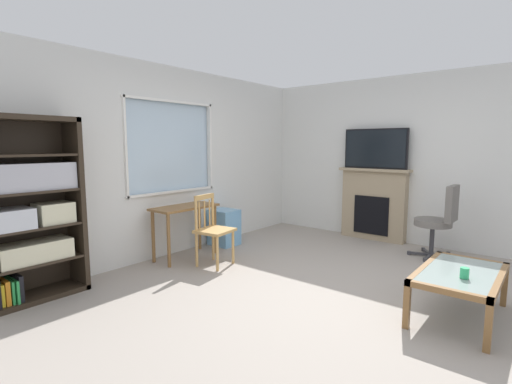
{
  "coord_description": "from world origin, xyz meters",
  "views": [
    {
      "loc": [
        -3.36,
        -1.71,
        1.53
      ],
      "look_at": [
        -0.09,
        0.95,
        0.99
      ],
      "focal_mm": 26.14,
      "sensor_mm": 36.0,
      "label": 1
    }
  ],
  "objects_px": {
    "office_chair": "(440,218)",
    "desk_under_window": "(185,215)",
    "coffee_table": "(460,277)",
    "plastic_drawer_unit": "(224,227)",
    "fireplace": "(374,204)",
    "bookshelf": "(30,212)",
    "sippy_cup": "(465,273)",
    "tv": "(375,149)",
    "wooden_chair": "(213,229)"
  },
  "relations": [
    {
      "from": "tv",
      "to": "sippy_cup",
      "type": "relative_size",
      "value": 11.18
    },
    {
      "from": "office_chair",
      "to": "coffee_table",
      "type": "xyz_separation_m",
      "value": [
        -1.75,
        -0.58,
        -0.19
      ]
    },
    {
      "from": "tv",
      "to": "office_chair",
      "type": "height_order",
      "value": "tv"
    },
    {
      "from": "desk_under_window",
      "to": "fireplace",
      "type": "distance_m",
      "value": 3.03
    },
    {
      "from": "desk_under_window",
      "to": "tv",
      "type": "height_order",
      "value": "tv"
    },
    {
      "from": "wooden_chair",
      "to": "coffee_table",
      "type": "distance_m",
      "value": 2.77
    },
    {
      "from": "desk_under_window",
      "to": "wooden_chair",
      "type": "xyz_separation_m",
      "value": [
        0.01,
        -0.51,
        -0.12
      ]
    },
    {
      "from": "tv",
      "to": "sippy_cup",
      "type": "xyz_separation_m",
      "value": [
        -2.37,
        -1.73,
        -1.0
      ]
    },
    {
      "from": "desk_under_window",
      "to": "coffee_table",
      "type": "bearing_deg",
      "value": -83.43
    },
    {
      "from": "office_chair",
      "to": "desk_under_window",
      "type": "bearing_deg",
      "value": 128.43
    },
    {
      "from": "bookshelf",
      "to": "plastic_drawer_unit",
      "type": "height_order",
      "value": "bookshelf"
    },
    {
      "from": "plastic_drawer_unit",
      "to": "office_chair",
      "type": "relative_size",
      "value": 0.54
    },
    {
      "from": "wooden_chair",
      "to": "sippy_cup",
      "type": "height_order",
      "value": "wooden_chair"
    },
    {
      "from": "plastic_drawer_unit",
      "to": "fireplace",
      "type": "relative_size",
      "value": 0.47
    },
    {
      "from": "bookshelf",
      "to": "fireplace",
      "type": "bearing_deg",
      "value": -20.98
    },
    {
      "from": "bookshelf",
      "to": "desk_under_window",
      "type": "xyz_separation_m",
      "value": [
        1.84,
        -0.11,
        -0.29
      ]
    },
    {
      "from": "bookshelf",
      "to": "office_chair",
      "type": "bearing_deg",
      "value": -35.13
    },
    {
      "from": "fireplace",
      "to": "tv",
      "type": "relative_size",
      "value": 1.14
    },
    {
      "from": "bookshelf",
      "to": "office_chair",
      "type": "xyz_separation_m",
      "value": [
        3.97,
        -2.79,
        -0.32
      ]
    },
    {
      "from": "plastic_drawer_unit",
      "to": "coffee_table",
      "type": "bearing_deg",
      "value": -97.37
    },
    {
      "from": "desk_under_window",
      "to": "sippy_cup",
      "type": "bearing_deg",
      "value": -86.7
    },
    {
      "from": "wooden_chair",
      "to": "office_chair",
      "type": "distance_m",
      "value": 3.03
    },
    {
      "from": "plastic_drawer_unit",
      "to": "fireplace",
      "type": "height_order",
      "value": "fireplace"
    },
    {
      "from": "sippy_cup",
      "to": "office_chair",
      "type": "bearing_deg",
      "value": 18.24
    },
    {
      "from": "bookshelf",
      "to": "coffee_table",
      "type": "bearing_deg",
      "value": -56.66
    },
    {
      "from": "fireplace",
      "to": "sippy_cup",
      "type": "height_order",
      "value": "fireplace"
    },
    {
      "from": "coffee_table",
      "to": "sippy_cup",
      "type": "height_order",
      "value": "sippy_cup"
    },
    {
      "from": "plastic_drawer_unit",
      "to": "fireplace",
      "type": "bearing_deg",
      "value": -42.59
    },
    {
      "from": "bookshelf",
      "to": "wooden_chair",
      "type": "xyz_separation_m",
      "value": [
        1.85,
        -0.62,
        -0.41
      ]
    },
    {
      "from": "bookshelf",
      "to": "office_chair",
      "type": "relative_size",
      "value": 1.8
    },
    {
      "from": "bookshelf",
      "to": "fireplace",
      "type": "relative_size",
      "value": 1.57
    },
    {
      "from": "tv",
      "to": "coffee_table",
      "type": "xyz_separation_m",
      "value": [
        -2.19,
        -1.67,
        -1.1
      ]
    },
    {
      "from": "tv",
      "to": "sippy_cup",
      "type": "distance_m",
      "value": 3.11
    },
    {
      "from": "bookshelf",
      "to": "sippy_cup",
      "type": "height_order",
      "value": "bookshelf"
    },
    {
      "from": "wooden_chair",
      "to": "plastic_drawer_unit",
      "type": "xyz_separation_m",
      "value": [
        0.79,
        0.56,
        -0.19
      ]
    },
    {
      "from": "desk_under_window",
      "to": "sippy_cup",
      "type": "distance_m",
      "value": 3.33
    },
    {
      "from": "wooden_chair",
      "to": "sippy_cup",
      "type": "distance_m",
      "value": 2.81
    },
    {
      "from": "desk_under_window",
      "to": "plastic_drawer_unit",
      "type": "relative_size",
      "value": 1.67
    },
    {
      "from": "desk_under_window",
      "to": "plastic_drawer_unit",
      "type": "bearing_deg",
      "value": 3.56
    },
    {
      "from": "bookshelf",
      "to": "desk_under_window",
      "type": "distance_m",
      "value": 1.87
    },
    {
      "from": "office_chair",
      "to": "coffee_table",
      "type": "distance_m",
      "value": 1.86
    },
    {
      "from": "coffee_table",
      "to": "desk_under_window",
      "type": "bearing_deg",
      "value": 96.57
    },
    {
      "from": "desk_under_window",
      "to": "sippy_cup",
      "type": "height_order",
      "value": "desk_under_window"
    },
    {
      "from": "fireplace",
      "to": "sippy_cup",
      "type": "distance_m",
      "value": 2.96
    },
    {
      "from": "fireplace",
      "to": "tv",
      "type": "bearing_deg",
      "value": 180.0
    },
    {
      "from": "office_chair",
      "to": "coffee_table",
      "type": "bearing_deg",
      "value": -161.75
    },
    {
      "from": "sippy_cup",
      "to": "bookshelf",
      "type": "bearing_deg",
      "value": 120.65
    },
    {
      "from": "desk_under_window",
      "to": "office_chair",
      "type": "xyz_separation_m",
      "value": [
        2.13,
        -2.68,
        -0.03
      ]
    },
    {
      "from": "desk_under_window",
      "to": "wooden_chair",
      "type": "height_order",
      "value": "wooden_chair"
    },
    {
      "from": "desk_under_window",
      "to": "fireplace",
      "type": "relative_size",
      "value": 0.79
    }
  ]
}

